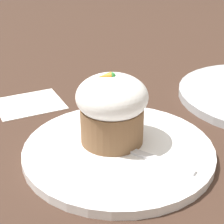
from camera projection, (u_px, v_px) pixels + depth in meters
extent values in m
plane|color=#3D281E|center=(119.00, 154.00, 0.51)|extent=(4.00, 4.00, 0.00)
cylinder|color=white|center=(119.00, 150.00, 0.50)|extent=(0.26, 0.26, 0.01)
cylinder|color=brown|center=(112.00, 124.00, 0.50)|extent=(0.09, 0.09, 0.05)
ellipsoid|color=white|center=(112.00, 97.00, 0.49)|extent=(0.10, 0.10, 0.06)
cone|color=orange|center=(105.00, 77.00, 0.47)|extent=(0.02, 0.01, 0.01)
sphere|color=green|center=(112.00, 76.00, 0.47)|extent=(0.01, 0.01, 0.01)
cube|color=silver|center=(160.00, 161.00, 0.47)|extent=(0.08, 0.07, 0.00)
ellipsoid|color=silver|center=(118.00, 145.00, 0.50)|extent=(0.06, 0.06, 0.01)
cube|color=white|center=(29.00, 104.00, 0.65)|extent=(0.14, 0.12, 0.00)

